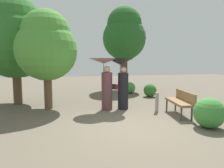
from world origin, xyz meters
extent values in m
plane|color=brown|center=(0.00, 0.00, 0.00)|extent=(40.00, 40.00, 0.00)
cylinder|color=#563338|center=(-0.32, 2.03, 0.72)|extent=(0.41, 0.41, 1.44)
sphere|color=tan|center=(-0.32, 2.03, 1.56)|extent=(0.26, 0.26, 0.26)
cylinder|color=#333338|center=(-0.44, 2.04, 1.36)|extent=(0.02, 0.02, 0.83)
cone|color=gray|center=(-0.44, 2.04, 1.88)|extent=(1.12, 1.12, 0.20)
cube|color=black|center=(-0.05, 2.01, 0.89)|extent=(0.14, 0.10, 0.20)
cylinder|color=black|center=(0.32, 2.01, 0.71)|extent=(0.41, 0.41, 1.42)
sphere|color=tan|center=(0.32, 2.01, 1.53)|extent=(0.25, 0.25, 0.25)
cylinder|color=#333338|center=(0.20, 2.02, 1.33)|extent=(0.02, 0.02, 0.80)
cone|color=black|center=(0.20, 2.02, 1.85)|extent=(1.04, 1.04, 0.25)
cube|color=maroon|center=(0.06, 2.03, 0.88)|extent=(0.14, 0.10, 0.20)
cylinder|color=#38383D|center=(1.87, 1.39, 0.22)|extent=(0.06, 0.06, 0.44)
cylinder|color=#38383D|center=(2.21, 1.33, 0.22)|extent=(0.06, 0.06, 0.44)
cylinder|color=#38383D|center=(1.65, 0.07, 0.22)|extent=(0.06, 0.06, 0.44)
cylinder|color=#38383D|center=(1.99, 0.01, 0.22)|extent=(0.06, 0.06, 0.44)
cube|color=olive|center=(1.93, 0.70, 0.46)|extent=(0.69, 1.55, 0.08)
cube|color=olive|center=(2.17, 0.66, 0.66)|extent=(0.31, 1.49, 0.35)
cylinder|color=brown|center=(-3.90, 3.96, 1.78)|extent=(0.36, 0.36, 3.57)
sphere|color=#2D6B28|center=(-3.90, 3.96, 2.67)|extent=(3.06, 3.06, 3.06)
sphere|color=#2D6B28|center=(-3.90, 3.96, 3.39)|extent=(2.45, 2.45, 2.45)
cylinder|color=#4C3823|center=(1.96, 7.29, 2.24)|extent=(0.45, 0.45, 4.49)
sphere|color=#235B23|center=(1.96, 7.29, 3.37)|extent=(2.81, 2.81, 2.81)
sphere|color=#235B23|center=(1.96, 7.29, 4.26)|extent=(2.25, 2.25, 2.25)
cylinder|color=brown|center=(-2.53, 2.72, 1.52)|extent=(0.30, 0.30, 3.05)
sphere|color=#4C9338|center=(-2.53, 2.72, 2.28)|extent=(2.33, 2.33, 2.33)
sphere|color=#4C9338|center=(-2.53, 2.72, 2.89)|extent=(1.86, 1.86, 1.86)
sphere|color=#387F33|center=(2.02, -0.71, 0.43)|extent=(0.85, 0.85, 0.85)
sphere|color=#428C3D|center=(1.80, 5.59, 0.33)|extent=(0.66, 0.66, 0.66)
sphere|color=#2D6B28|center=(2.49, 4.29, 0.34)|extent=(0.69, 0.69, 0.69)
cylinder|color=gray|center=(1.40, 1.27, 0.36)|extent=(0.12, 0.12, 0.72)
camera|label=1|loc=(-1.88, -5.33, 1.85)|focal=31.79mm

